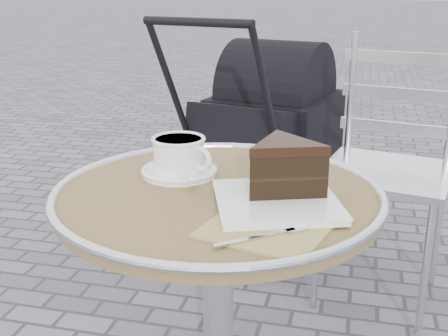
% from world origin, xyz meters
% --- Properties ---
extents(cafe_table, '(0.72, 0.72, 0.74)m').
position_xyz_m(cafe_table, '(0.00, 0.00, 0.57)').
color(cafe_table, silver).
rests_on(cafe_table, ground).
extents(cappuccino_set, '(0.18, 0.19, 0.09)m').
position_xyz_m(cappuccino_set, '(-0.11, 0.08, 0.77)').
color(cappuccino_set, white).
rests_on(cappuccino_set, cafe_table).
extents(cake_plate_set, '(0.30, 0.39, 0.13)m').
position_xyz_m(cake_plate_set, '(0.15, -0.04, 0.79)').
color(cake_plate_set, tan).
rests_on(cake_plate_set, cafe_table).
extents(bistro_chair, '(0.53, 0.53, 0.98)m').
position_xyz_m(bistro_chair, '(0.42, 0.99, 0.61)').
color(bistro_chair, silver).
rests_on(bistro_chair, ground).
extents(baby_stroller, '(0.68, 1.08, 1.05)m').
position_xyz_m(baby_stroller, '(-0.12, 1.37, 0.47)').
color(baby_stroller, black).
rests_on(baby_stroller, ground).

